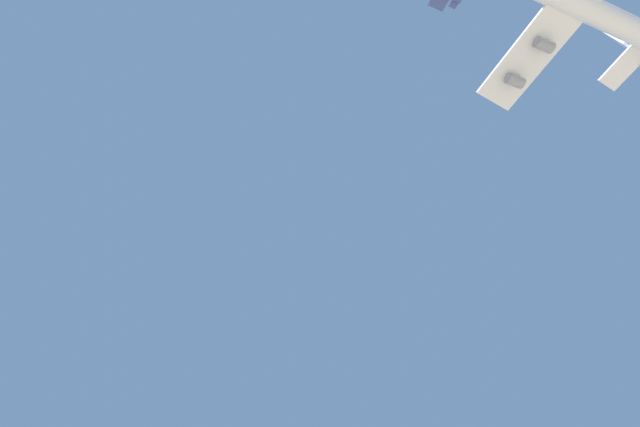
# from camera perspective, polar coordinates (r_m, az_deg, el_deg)

# --- Properties ---
(carrier_jet) EXTENTS (64.23, 57.77, 21.10)m
(carrier_jet) POSITION_cam_1_polar(r_m,az_deg,el_deg) (145.75, 27.90, 21.77)
(carrier_jet) COLOR white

